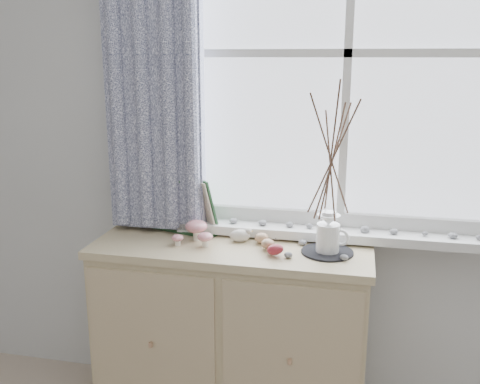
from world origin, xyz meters
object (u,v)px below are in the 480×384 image
at_px(sideboard, 231,334).
at_px(toadstool_cluster, 196,231).
at_px(twig_pitcher, 331,155).
at_px(botanical_book, 183,205).

relative_size(sideboard, toadstool_cluster, 6.69).
xyz_separation_m(sideboard, toadstool_cluster, (-0.16, 0.00, 0.48)).
height_order(toadstool_cluster, twig_pitcher, twig_pitcher).
bearing_deg(botanical_book, twig_pitcher, 6.89).
bearing_deg(botanical_book, toadstool_cluster, -32.27).
distance_m(toadstool_cluster, twig_pitcher, 0.67).
bearing_deg(toadstool_cluster, botanical_book, 130.81).
distance_m(botanical_book, twig_pitcher, 0.73).
bearing_deg(twig_pitcher, toadstool_cluster, -158.19).
xyz_separation_m(sideboard, botanical_book, (-0.25, 0.11, 0.56)).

